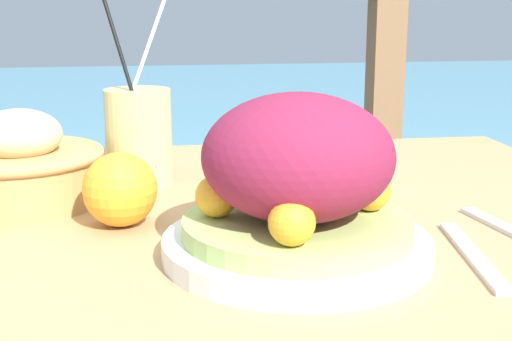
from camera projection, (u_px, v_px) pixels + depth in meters
patio_table at (225, 310)px, 0.78m from camera, size 1.01×0.87×0.70m
railing_fence at (183, 86)px, 1.54m from camera, size 2.80×0.08×1.05m
sea_backdrop at (163, 131)px, 4.08m from camera, size 12.00×4.00×0.37m
salad_plate at (297, 187)px, 0.66m from camera, size 0.25×0.25×0.16m
drink_glass at (139, 137)px, 0.91m from camera, size 0.09×0.08×0.24m
bread_basket at (21, 166)px, 0.83m from camera, size 0.19×0.19×0.11m
fork at (473, 255)px, 0.67m from camera, size 0.04×0.18×0.00m
orange_near_basket at (120, 190)px, 0.75m from camera, size 0.08×0.08×0.08m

